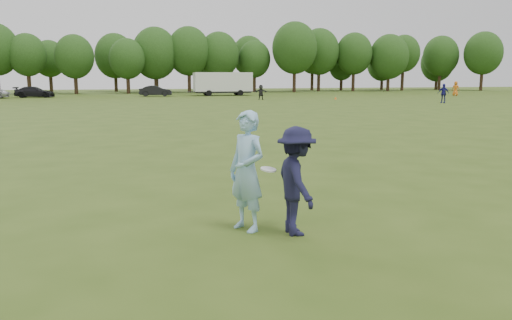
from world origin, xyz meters
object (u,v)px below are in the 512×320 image
at_px(thrower, 247,171).
at_px(player_far_b, 443,93).
at_px(defender, 296,181).
at_px(car_f, 156,91).
at_px(car_d, 35,92).
at_px(player_far_c, 456,89).
at_px(field_cone, 336,98).
at_px(player_far_d, 261,92).
at_px(cargo_trailer, 223,83).

height_order(thrower, player_far_b, thrower).
distance_m(defender, car_f, 60.89).
xyz_separation_m(player_far_b, car_d, (-41.81, 24.77, -0.28)).
bearing_deg(defender, player_far_c, -38.86).
bearing_deg(field_cone, car_d, 157.68).
bearing_deg(car_f, defender, -174.73).
bearing_deg(field_cone, player_far_c, 14.81).
bearing_deg(defender, player_far_d, -15.01).
bearing_deg(car_d, player_far_b, -114.97).
xyz_separation_m(car_d, field_cone, (34.79, -14.28, -0.54)).
bearing_deg(defender, field_cone, -24.85).
xyz_separation_m(defender, field_cone, (21.61, 46.54, -0.77)).
distance_m(thrower, cargo_trailer, 61.87).
xyz_separation_m(defender, player_far_b, (28.63, 36.05, 0.04)).
bearing_deg(car_d, defender, -162.10).
bearing_deg(car_f, player_far_d, -132.53).
relative_size(player_far_b, car_f, 0.45).
distance_m(car_f, cargo_trailer, 9.33).
distance_m(player_far_b, field_cone, 12.64).
distance_m(player_far_b, car_f, 36.50).
bearing_deg(thrower, car_f, 148.20).
xyz_separation_m(thrower, defender, (0.75, -0.45, -0.12)).
distance_m(player_far_b, player_far_c, 20.68).
height_order(player_far_d, car_f, player_far_d).
relative_size(player_far_d, car_d, 0.36).
xyz_separation_m(thrower, player_far_c, (42.66, 51.46, -0.06)).
height_order(car_d, car_f, car_f).
distance_m(player_far_b, car_d, 48.59).
relative_size(thrower, player_far_c, 1.06).
bearing_deg(car_d, cargo_trailer, -83.52).
bearing_deg(car_d, car_f, -84.17).
height_order(player_far_c, car_f, player_far_c).
bearing_deg(player_far_c, cargo_trailer, 31.00).
relative_size(thrower, field_cone, 6.98).
height_order(player_far_b, player_far_c, player_far_c).
bearing_deg(thrower, player_far_b, 111.15).
distance_m(defender, player_far_c, 66.72).
relative_size(player_far_b, cargo_trailer, 0.21).
bearing_deg(field_cone, defender, -114.91).
distance_m(car_d, car_f, 15.04).
height_order(thrower, cargo_trailer, cargo_trailer).
bearing_deg(player_far_d, field_cone, 0.46).
bearing_deg(defender, car_f, -1.69).
bearing_deg(player_far_d, car_f, 139.90).
height_order(defender, car_f, defender).
xyz_separation_m(car_f, cargo_trailer, (9.27, 0.30, 1.06)).
relative_size(defender, player_far_b, 0.96).
height_order(thrower, car_d, thrower).
bearing_deg(defender, cargo_trailer, -10.25).
relative_size(thrower, car_f, 0.48).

